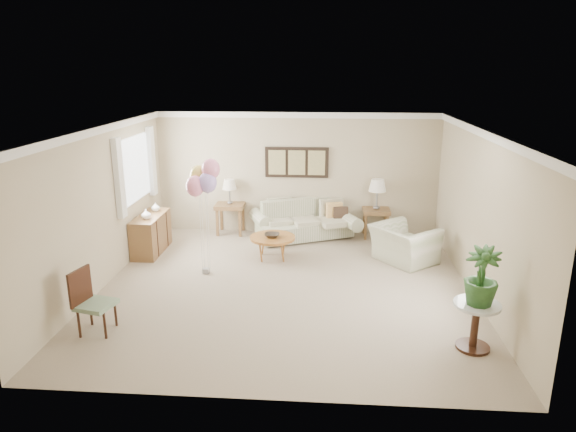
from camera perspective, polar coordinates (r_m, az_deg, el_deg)
The scene contains 18 objects.
ground_plane at distance 8.55m, azimuth -0.23°, elevation -7.90°, with size 6.00×6.00×0.00m, color tan.
room_shell at distance 8.13m, azimuth -0.96°, elevation 2.92°, with size 6.04×6.04×2.60m.
wall_art_triptych at distance 10.94m, azimuth 0.98°, elevation 5.97°, with size 1.35×0.06×0.65m.
sofa at distance 10.89m, azimuth 1.88°, elevation -0.78°, with size 2.45×1.54×0.80m.
end_table_left at distance 11.16m, azimuth -6.45°, elevation 0.85°, with size 0.61×0.56×0.67m.
end_table_right at distance 11.02m, azimuth 9.76°, elevation 0.28°, with size 0.56×0.51×0.62m.
lamp_left at distance 11.03m, azimuth -6.54°, elevation 3.43°, with size 0.30×0.30×0.53m.
lamp_right at distance 10.87m, azimuth 9.91°, elevation 3.27°, with size 0.36×0.36×0.64m.
coffee_table at distance 9.66m, azimuth -1.73°, elevation -2.48°, with size 0.86×0.86×0.43m.
decor_bowl at distance 9.61m, azimuth -1.79°, elevation -2.16°, with size 0.28×0.28×0.07m, color #2F271E.
armchair at distance 9.75m, azimuth 12.77°, elevation -3.06°, with size 1.06×0.92×0.69m, color beige.
side_table at distance 7.03m, azimuth 20.17°, elevation -10.23°, with size 0.59×0.59×0.64m.
potted_plant at distance 6.80m, azimuth 20.69°, elevation -6.28°, with size 0.42×0.42×0.75m, color #22431C.
accent_chair at distance 7.51m, azimuth -21.07°, elevation -8.68°, with size 0.53×0.53×0.91m.
credenza at distance 10.36m, azimuth -14.97°, elevation -1.91°, with size 0.46×1.20×0.74m.
vase_white at distance 10.01m, azimuth -15.49°, elevation 0.20°, with size 0.18×0.18×0.19m, color white.
vase_sage at distance 10.51m, azimuth -14.51°, elevation 0.97°, with size 0.16×0.16×0.17m, color silver.
balloon_cluster at distance 8.73m, azimuth -9.41°, elevation 4.07°, with size 0.56×0.51×2.04m.
Camera 1 is at (0.61, -7.78, 3.49)m, focal length 32.00 mm.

